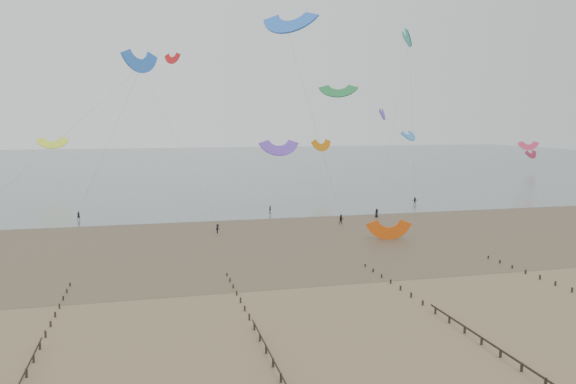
# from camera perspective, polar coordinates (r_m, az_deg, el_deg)

# --- Properties ---
(ground) EXTENTS (500.00, 500.00, 0.00)m
(ground) POSITION_cam_1_polar(r_m,az_deg,el_deg) (61.82, 8.53, -10.51)
(ground) COLOR brown
(ground) RESTS_ON ground
(sea_and_shore) EXTENTS (500.00, 665.00, 0.03)m
(sea_and_shore) POSITION_cam_1_polar(r_m,az_deg,el_deg) (92.61, -1.98, -4.46)
(sea_and_shore) COLOR #475654
(sea_and_shore) RESTS_ON ground
(groynes) EXTENTS (72.16, 50.16, 1.00)m
(groynes) POSITION_cam_1_polar(r_m,az_deg,el_deg) (47.90, 22.27, -15.76)
(groynes) COLOR black
(groynes) RESTS_ON ground
(kitesurfers) EXTENTS (113.54, 23.76, 1.89)m
(kitesurfers) POSITION_cam_1_polar(r_m,az_deg,el_deg) (114.98, 9.44, -1.84)
(kitesurfers) COLOR black
(kitesurfers) RESTS_ON ground
(grounded_kite) EXTENTS (6.77, 5.69, 3.33)m
(grounded_kite) POSITION_cam_1_polar(r_m,az_deg,el_deg) (91.23, 10.19, -4.75)
(grounded_kite) COLOR #DD510E
(grounded_kite) RESTS_ON ground
(kites_airborne) EXTENTS (255.08, 129.70, 39.66)m
(kites_airborne) POSITION_cam_1_polar(r_m,az_deg,el_deg) (142.42, -10.46, 7.70)
(kites_airborne) COLOR #2E88CF
(kites_airborne) RESTS_ON ground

